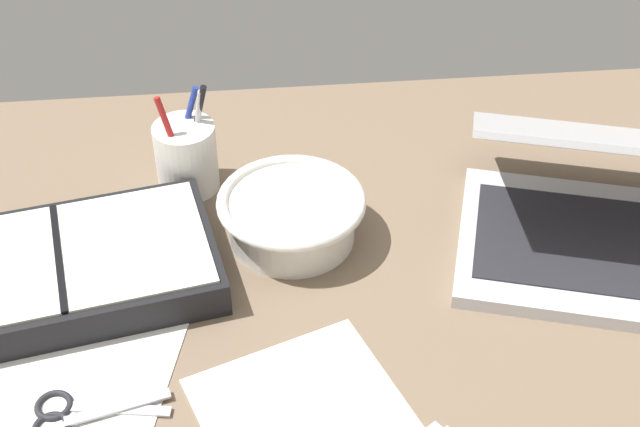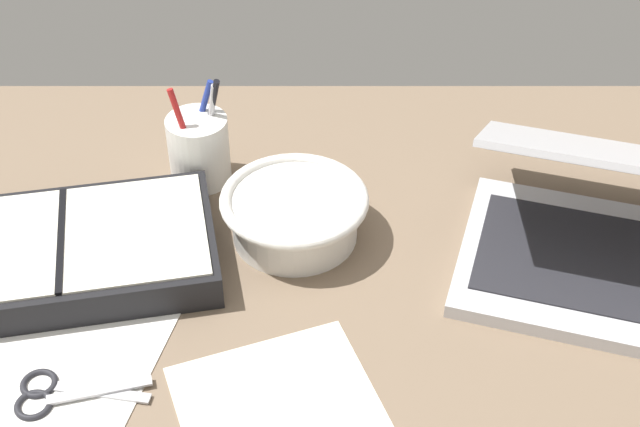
{
  "view_description": "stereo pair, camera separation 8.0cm",
  "coord_description": "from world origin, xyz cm",
  "px_view_note": "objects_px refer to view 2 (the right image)",
  "views": [
    {
      "loc": [
        -6.95,
        -67.82,
        74.01
      ],
      "look_at": [
        0.99,
        10.62,
        9.0
      ],
      "focal_mm": 50.0,
      "sensor_mm": 36.0,
      "label": 1
    },
    {
      "loc": [
        1.06,
        -68.22,
        74.01
      ],
      "look_at": [
        0.99,
        10.62,
        9.0
      ],
      "focal_mm": 50.0,
      "sensor_mm": 36.0,
      "label": 2
    }
  ],
  "objects_px": {
    "scissors": "(54,393)",
    "planner": "(65,253)",
    "pen_cup": "(200,148)",
    "laptop": "(609,229)",
    "bowl": "(295,213)"
  },
  "relations": [
    {
      "from": "scissors",
      "to": "planner",
      "type": "bearing_deg",
      "value": 95.61
    },
    {
      "from": "pen_cup",
      "to": "scissors",
      "type": "height_order",
      "value": "pen_cup"
    },
    {
      "from": "laptop",
      "to": "planner",
      "type": "distance_m",
      "value": 0.63
    },
    {
      "from": "laptop",
      "to": "bowl",
      "type": "relative_size",
      "value": 2.2
    },
    {
      "from": "laptop",
      "to": "pen_cup",
      "type": "bearing_deg",
      "value": 178.37
    },
    {
      "from": "pen_cup",
      "to": "laptop",
      "type": "bearing_deg",
      "value": -18.55
    },
    {
      "from": "bowl",
      "to": "planner",
      "type": "height_order",
      "value": "bowl"
    },
    {
      "from": "bowl",
      "to": "pen_cup",
      "type": "bearing_deg",
      "value": 137.26
    },
    {
      "from": "planner",
      "to": "scissors",
      "type": "bearing_deg",
      "value": -92.98
    },
    {
      "from": "laptop",
      "to": "bowl",
      "type": "xyz_separation_m",
      "value": [
        -0.36,
        0.05,
        -0.02
      ]
    },
    {
      "from": "laptop",
      "to": "bowl",
      "type": "distance_m",
      "value": 0.37
    },
    {
      "from": "bowl",
      "to": "scissors",
      "type": "height_order",
      "value": "bowl"
    },
    {
      "from": "laptop",
      "to": "scissors",
      "type": "distance_m",
      "value": 0.64
    },
    {
      "from": "pen_cup",
      "to": "bowl",
      "type": "bearing_deg",
      "value": -42.74
    },
    {
      "from": "bowl",
      "to": "planner",
      "type": "relative_size",
      "value": 0.47
    }
  ]
}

